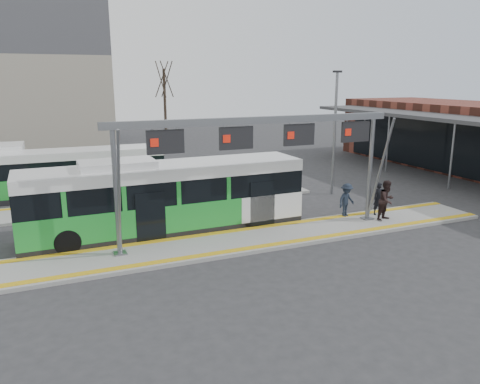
% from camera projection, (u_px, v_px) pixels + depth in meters
% --- Properties ---
extents(ground, '(120.00, 120.00, 0.00)m').
position_uv_depth(ground, '(270.00, 238.00, 20.77)').
color(ground, '#2D2D30').
rests_on(ground, ground).
extents(platform_main, '(22.00, 3.00, 0.15)m').
position_uv_depth(platform_main, '(270.00, 237.00, 20.76)').
color(platform_main, gray).
rests_on(platform_main, ground).
extents(platform_second, '(20.00, 3.00, 0.15)m').
position_uv_depth(platform_second, '(143.00, 203.00, 26.37)').
color(platform_second, gray).
rests_on(platform_second, ground).
extents(tactile_main, '(22.00, 2.65, 0.02)m').
position_uv_depth(tactile_main, '(270.00, 235.00, 20.73)').
color(tactile_main, gold).
rests_on(tactile_main, platform_main).
extents(tactile_second, '(20.00, 0.35, 0.02)m').
position_uv_depth(tactile_second, '(139.00, 197.00, 27.38)').
color(tactile_second, gold).
rests_on(tactile_second, platform_second).
extents(gantry, '(13.00, 1.68, 5.20)m').
position_uv_depth(gantry, '(262.00, 142.00, 19.84)').
color(gantry, slate).
rests_on(gantry, platform_main).
extents(hero_bus, '(12.70, 2.80, 3.48)m').
position_uv_depth(hero_bus, '(166.00, 198.00, 21.27)').
color(hero_bus, black).
rests_on(hero_bus, ground).
extents(bg_bus_green, '(11.16, 2.64, 2.78)m').
position_uv_depth(bg_bus_green, '(69.00, 173.00, 27.92)').
color(bg_bus_green, black).
rests_on(bg_bus_green, ground).
extents(passenger_a, '(0.64, 0.46, 1.66)m').
position_uv_depth(passenger_a, '(379.00, 199.00, 23.65)').
color(passenger_a, black).
rests_on(passenger_a, platform_main).
extents(passenger_b, '(1.13, 0.99, 1.96)m').
position_uv_depth(passenger_b, '(387.00, 200.00, 22.76)').
color(passenger_b, black).
rests_on(passenger_b, platform_main).
extents(passenger_c, '(1.23, 0.94, 1.69)m').
position_uv_depth(passenger_c, '(347.00, 200.00, 23.35)').
color(passenger_c, '#1C2432').
rests_on(passenger_c, platform_main).
extents(tree_left, '(1.40, 1.40, 8.98)m').
position_uv_depth(tree_left, '(64.00, 79.00, 44.86)').
color(tree_left, '#382B21').
rests_on(tree_left, ground).
extents(tree_mid, '(1.40, 1.40, 8.86)m').
position_uv_depth(tree_mid, '(164.00, 80.00, 47.18)').
color(tree_mid, '#382B21').
rests_on(tree_mid, ground).
extents(lamp_east, '(0.50, 0.25, 7.34)m').
position_uv_depth(lamp_east, '(335.00, 130.00, 27.69)').
color(lamp_east, slate).
rests_on(lamp_east, ground).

